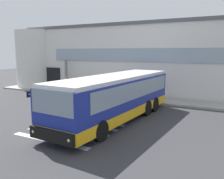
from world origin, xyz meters
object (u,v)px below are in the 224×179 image
object	(u,v)px
passenger_near_column	(66,83)
passenger_by_doorway	(76,83)
entry_support_column	(66,75)
safety_bollard_yellow	(152,99)
bus_main_foreground	(115,98)

from	to	relation	value
passenger_near_column	passenger_by_doorway	xyz separation A→B (m)	(1.20, 0.14, 0.03)
entry_support_column	safety_bollard_yellow	bearing A→B (deg)	-10.43
entry_support_column	passenger_by_doorway	world-z (taller)	entry_support_column
entry_support_column	passenger_near_column	bearing A→B (deg)	-55.60
entry_support_column	safety_bollard_yellow	world-z (taller)	entry_support_column
bus_main_foreground	passenger_near_column	distance (m)	10.19
entry_support_column	bus_main_foreground	distance (m)	11.53
bus_main_foreground	passenger_by_doorway	xyz separation A→B (m)	(-7.16, 5.95, -0.22)
bus_main_foreground	safety_bollard_yellow	bearing A→B (deg)	83.25
bus_main_foreground	safety_bollard_yellow	xyz separation A→B (m)	(0.61, 5.18, -0.88)
entry_support_column	safety_bollard_yellow	distance (m)	10.02
safety_bollard_yellow	passenger_near_column	bearing A→B (deg)	175.97
entry_support_column	passenger_by_doorway	xyz separation A→B (m)	(2.00, -1.03, -0.62)
passenger_by_doorway	safety_bollard_yellow	world-z (taller)	passenger_by_doorway
passenger_by_doorway	entry_support_column	bearing A→B (deg)	152.74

